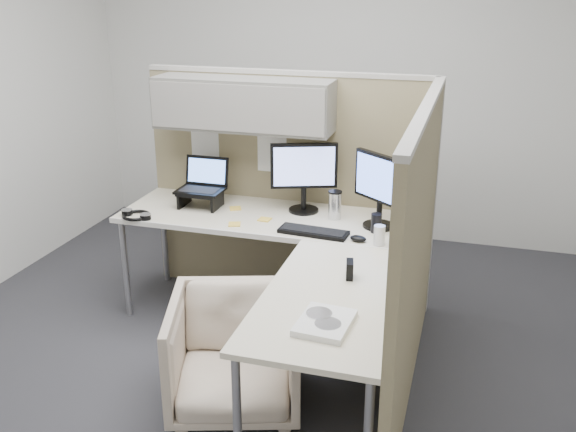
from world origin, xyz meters
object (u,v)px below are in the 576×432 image
(desk, at_px, (286,249))
(keyboard, at_px, (313,232))
(monitor_left, at_px, (304,172))
(office_chair, at_px, (235,349))

(desk, distance_m, keyboard, 0.22)
(desk, distance_m, monitor_left, 0.64)
(office_chair, relative_size, monitor_left, 1.50)
(office_chair, relative_size, keyboard, 1.64)
(office_chair, bearing_deg, monitor_left, 69.52)
(desk, height_order, office_chair, desk)
(monitor_left, bearing_deg, keyboard, -86.31)
(monitor_left, xyz_separation_m, keyboard, (0.16, -0.38, -0.26))
(office_chair, distance_m, keyboard, 0.91)
(office_chair, xyz_separation_m, monitor_left, (0.06, 1.16, 0.66))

